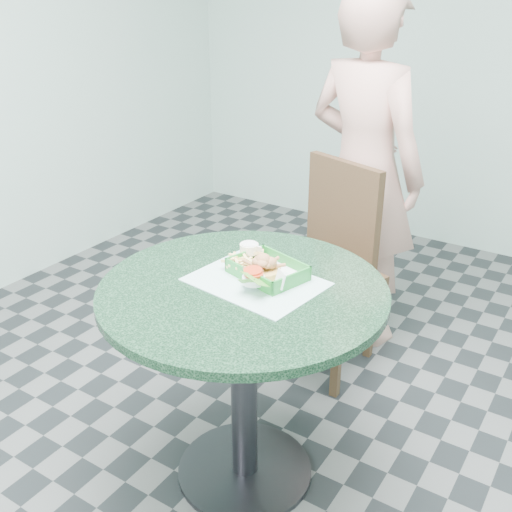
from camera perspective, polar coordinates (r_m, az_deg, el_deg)
The scene contains 11 objects.
floor at distance 2.34m, azimuth -1.07°, elevation -19.81°, with size 4.00×5.00×0.02m, color #303335.
wall_back at distance 3.99m, azimuth 20.55°, elevation 19.92°, with size 4.00×0.04×2.80m, color silver.
cafe_table at distance 1.98m, azimuth -1.20°, elevation -7.78°, with size 0.92×0.92×0.75m.
dining_chair at distance 2.70m, azimuth 7.13°, elevation 0.29°, with size 0.42×0.42×0.93m.
diner_person at distance 2.81m, azimuth 10.35°, elevation 9.65°, with size 0.68×0.44×1.85m, color tan.
placemat at distance 1.91m, azimuth 0.01°, elevation -2.99°, with size 0.40×0.30×0.00m, color #A6CFCC.
food_basket at distance 1.94m, azimuth 1.10°, elevation -2.07°, with size 0.23×0.17×0.05m.
crab_sandwich at distance 1.91m, azimuth 0.84°, elevation -1.44°, with size 0.11×0.11×0.07m.
fries_pile at distance 1.97m, azimuth -1.43°, elevation -1.04°, with size 0.10×0.11×0.04m, color #F0CB77, non-canonical shape.
sauce_ramekin at distance 2.01m, azimuth -1.48°, elevation 0.01°, with size 0.06×0.06×0.04m.
garnish_cup at distance 1.85m, azimuth 0.52°, elevation -2.77°, with size 0.11×0.10×0.04m.
Camera 1 is at (0.94, -1.37, 1.65)m, focal length 42.00 mm.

